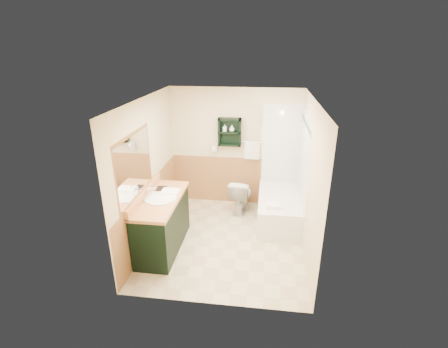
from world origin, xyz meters
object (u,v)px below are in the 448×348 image
wall_shelf (230,132)px  hair_dryer (215,148)px  toilet (241,196)px  bathtub (279,209)px  soap_bottle_a (225,130)px  vanity_book (156,183)px  vanity (162,223)px  soap_bottle_b (232,129)px

wall_shelf → hair_dryer: (-0.30, 0.02, -0.35)m
toilet → bathtub: bearing=166.7°
soap_bottle_a → vanity_book: bearing=-124.2°
hair_dryer → soap_bottle_a: (0.21, -0.03, 0.40)m
bathtub → soap_bottle_a: bearing=150.9°
vanity → toilet: 1.85m
wall_shelf → hair_dryer: size_ratio=2.29×
soap_bottle_b → vanity: bearing=-118.4°
hair_dryer → toilet: hair_dryer is taller
wall_shelf → bathtub: size_ratio=0.37×
toilet → vanity_book: size_ratio=3.17×
hair_dryer → vanity_book: 1.65m
vanity_book → soap_bottle_b: (1.11, 1.43, 0.60)m
vanity → bathtub: (1.92, 1.12, -0.19)m
soap_bottle_b → bathtub: bearing=-32.4°
vanity → bathtub: 2.23m
vanity → bathtub: size_ratio=0.95×
bathtub → toilet: bearing=157.7°
vanity → soap_bottle_b: (0.94, 1.74, 1.16)m
vanity → vanity_book: bearing=117.9°
toilet → vanity_book: (-1.34, -1.11, 0.67)m
bathtub → vanity_book: (-2.08, -0.80, 0.75)m
wall_shelf → soap_bottle_b: (0.05, -0.01, 0.06)m
soap_bottle_a → toilet: bearing=-40.4°
toilet → soap_bottle_b: (-0.23, 0.31, 1.27)m
bathtub → soap_bottle_a: size_ratio=10.74×
wall_shelf → hair_dryer: bearing=175.2°
bathtub → toilet: 0.81m
vanity_book → soap_bottle_a: bearing=49.2°
bathtub → soap_bottle_b: bearing=147.6°
vanity_book → soap_bottle_b: bearing=45.6°
wall_shelf → vanity: bearing=-117.2°
hair_dryer → vanity_book: (-0.76, -1.46, -0.19)m
wall_shelf → bathtub: bearing=-31.5°
vanity → vanity_book: (-0.17, 0.31, 0.56)m
wall_shelf → vanity_book: (-1.06, -1.43, -0.54)m
bathtub → vanity: bearing=-149.8°
soap_bottle_a → soap_bottle_b: bearing=0.0°
vanity_book → vanity: bearing=-68.7°
hair_dryer → soap_bottle_b: bearing=-5.0°
vanity → wall_shelf: bearing=62.8°
hair_dryer → soap_bottle_a: size_ratio=1.72×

